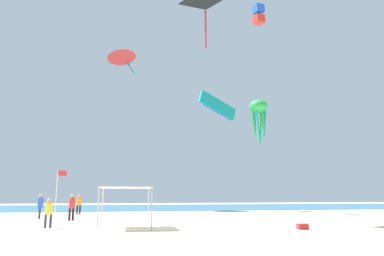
{
  "coord_description": "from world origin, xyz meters",
  "views": [
    {
      "loc": [
        -3.77,
        -20.62,
        1.87
      ],
      "look_at": [
        1.62,
        9.73,
        7.71
      ],
      "focal_mm": 32.73,
      "sensor_mm": 36.0,
      "label": 1
    }
  ],
  "objects_px": {
    "kite_octopus_green": "(259,109)",
    "person_near_tent": "(49,211)",
    "cooler_box": "(302,226)",
    "kite_diamond_black": "(205,2)",
    "person_rightmost": "(72,205)",
    "canopy_tent": "(126,189)",
    "kite_box_blue": "(259,14)",
    "banner_flag": "(58,191)",
    "kite_parafoil_teal": "(218,106)",
    "person_central": "(40,204)",
    "kite_delta_red": "(121,55)",
    "person_leftmost": "(79,203)"
  },
  "relations": [
    {
      "from": "banner_flag",
      "to": "cooler_box",
      "type": "relative_size",
      "value": 6.0
    },
    {
      "from": "canopy_tent",
      "to": "cooler_box",
      "type": "xyz_separation_m",
      "value": [
        9.45,
        -2.41,
        -1.98
      ]
    },
    {
      "from": "person_central",
      "to": "person_rightmost",
      "type": "bearing_deg",
      "value": 38.45
    },
    {
      "from": "cooler_box",
      "to": "kite_parafoil_teal",
      "type": "xyz_separation_m",
      "value": [
        1.01,
        21.98,
        12.26
      ]
    },
    {
      "from": "person_near_tent",
      "to": "banner_flag",
      "type": "xyz_separation_m",
      "value": [
        -0.22,
        3.33,
        1.13
      ]
    },
    {
      "from": "cooler_box",
      "to": "kite_diamond_black",
      "type": "relative_size",
      "value": 0.13
    },
    {
      "from": "canopy_tent",
      "to": "kite_diamond_black",
      "type": "relative_size",
      "value": 0.73
    },
    {
      "from": "person_rightmost",
      "to": "kite_octopus_green",
      "type": "distance_m",
      "value": 21.52
    },
    {
      "from": "person_rightmost",
      "to": "cooler_box",
      "type": "distance_m",
      "value": 16.05
    },
    {
      "from": "person_central",
      "to": "banner_flag",
      "type": "xyz_separation_m",
      "value": [
        2.06,
        -4.48,
        0.98
      ]
    },
    {
      "from": "cooler_box",
      "to": "kite_octopus_green",
      "type": "bearing_deg",
      "value": 75.88
    },
    {
      "from": "person_near_tent",
      "to": "cooler_box",
      "type": "bearing_deg",
      "value": 136.21
    },
    {
      "from": "kite_parafoil_teal",
      "to": "kite_octopus_green",
      "type": "relative_size",
      "value": 1.11
    },
    {
      "from": "person_central",
      "to": "kite_parafoil_teal",
      "type": "relative_size",
      "value": 0.36
    },
    {
      "from": "person_near_tent",
      "to": "kite_box_blue",
      "type": "bearing_deg",
      "value": 176.1
    },
    {
      "from": "kite_octopus_green",
      "to": "person_near_tent",
      "type": "bearing_deg",
      "value": -80.28
    },
    {
      "from": "kite_parafoil_teal",
      "to": "kite_box_blue",
      "type": "bearing_deg",
      "value": -102.16
    },
    {
      "from": "kite_box_blue",
      "to": "canopy_tent",
      "type": "bearing_deg",
      "value": 114.02
    },
    {
      "from": "kite_diamond_black",
      "to": "person_near_tent",
      "type": "bearing_deg",
      "value": -110.08
    },
    {
      "from": "canopy_tent",
      "to": "banner_flag",
      "type": "xyz_separation_m",
      "value": [
        -4.51,
        4.23,
        -0.07
      ]
    },
    {
      "from": "kite_octopus_green",
      "to": "kite_parafoil_teal",
      "type": "bearing_deg",
      "value": -176.37
    },
    {
      "from": "person_rightmost",
      "to": "kite_diamond_black",
      "type": "height_order",
      "value": "kite_diamond_black"
    },
    {
      "from": "person_near_tent",
      "to": "kite_octopus_green",
      "type": "distance_m",
      "value": 24.44
    },
    {
      "from": "kite_delta_red",
      "to": "canopy_tent",
      "type": "bearing_deg",
      "value": 53.2
    },
    {
      "from": "person_rightmost",
      "to": "banner_flag",
      "type": "distance_m",
      "value": 2.53
    },
    {
      "from": "banner_flag",
      "to": "kite_parafoil_teal",
      "type": "bearing_deg",
      "value": 45.71
    },
    {
      "from": "canopy_tent",
      "to": "person_rightmost",
      "type": "distance_m",
      "value": 7.62
    },
    {
      "from": "person_central",
      "to": "person_near_tent",
      "type": "bearing_deg",
      "value": 4.6
    },
    {
      "from": "person_leftmost",
      "to": "cooler_box",
      "type": "height_order",
      "value": "person_leftmost"
    },
    {
      "from": "cooler_box",
      "to": "kite_delta_red",
      "type": "bearing_deg",
      "value": 112.53
    },
    {
      "from": "person_near_tent",
      "to": "cooler_box",
      "type": "xyz_separation_m",
      "value": [
        13.74,
        -3.31,
        -0.77
      ]
    },
    {
      "from": "canopy_tent",
      "to": "person_near_tent",
      "type": "height_order",
      "value": "canopy_tent"
    },
    {
      "from": "person_central",
      "to": "kite_octopus_green",
      "type": "xyz_separation_m",
      "value": [
        20.19,
        5.49,
        9.83
      ]
    },
    {
      "from": "kite_box_blue",
      "to": "kite_octopus_green",
      "type": "height_order",
      "value": "kite_box_blue"
    },
    {
      "from": "person_rightmost",
      "to": "kite_diamond_black",
      "type": "xyz_separation_m",
      "value": [
        9.23,
        -3.65,
        14.94
      ]
    },
    {
      "from": "banner_flag",
      "to": "kite_diamond_black",
      "type": "bearing_deg",
      "value": -8.16
    },
    {
      "from": "banner_flag",
      "to": "person_central",
      "type": "bearing_deg",
      "value": 114.66
    },
    {
      "from": "person_rightmost",
      "to": "kite_box_blue",
      "type": "distance_m",
      "value": 23.99
    },
    {
      "from": "kite_octopus_green",
      "to": "person_central",
      "type": "bearing_deg",
      "value": -101.66
    },
    {
      "from": "person_central",
      "to": "kite_box_blue",
      "type": "xyz_separation_m",
      "value": [
        18.51,
        0.23,
        17.85
      ]
    },
    {
      "from": "canopy_tent",
      "to": "person_central",
      "type": "distance_m",
      "value": 10.96
    },
    {
      "from": "person_leftmost",
      "to": "kite_delta_red",
      "type": "xyz_separation_m",
      "value": [
        3.03,
        9.35,
        18.76
      ]
    },
    {
      "from": "person_central",
      "to": "kite_delta_red",
      "type": "relative_size",
      "value": 0.35
    },
    {
      "from": "person_leftmost",
      "to": "kite_delta_red",
      "type": "bearing_deg",
      "value": 24.82
    },
    {
      "from": "canopy_tent",
      "to": "kite_diamond_black",
      "type": "height_order",
      "value": "kite_diamond_black"
    },
    {
      "from": "cooler_box",
      "to": "kite_diamond_black",
      "type": "height_order",
      "value": "kite_diamond_black"
    },
    {
      "from": "canopy_tent",
      "to": "kite_box_blue",
      "type": "xyz_separation_m",
      "value": [
        11.94,
        8.94,
        16.79
      ]
    },
    {
      "from": "canopy_tent",
      "to": "kite_diamond_black",
      "type": "bearing_deg",
      "value": 27.8
    },
    {
      "from": "person_leftmost",
      "to": "person_rightmost",
      "type": "distance_m",
      "value": 7.98
    },
    {
      "from": "person_central",
      "to": "canopy_tent",
      "type": "bearing_deg",
      "value": 25.32
    }
  ]
}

